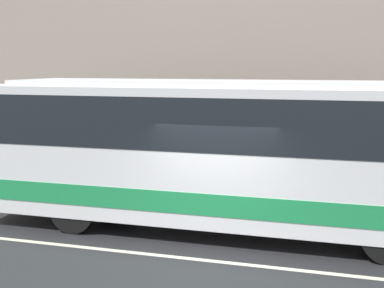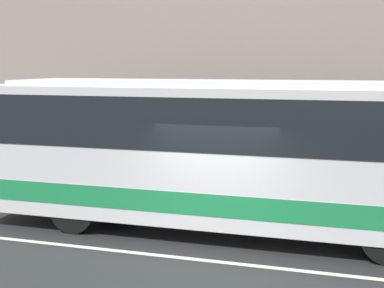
% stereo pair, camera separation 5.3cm
% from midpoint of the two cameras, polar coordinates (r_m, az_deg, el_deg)
% --- Properties ---
extents(ground_plane, '(60.00, 60.00, 0.00)m').
position_cam_midpoint_polar(ground_plane, '(10.35, 1.60, -12.32)').
color(ground_plane, '#262628').
extents(sidewalk, '(60.00, 2.59, 0.14)m').
position_cam_midpoint_polar(sidewalk, '(15.28, 6.86, -5.24)').
color(sidewalk, gray).
rests_on(sidewalk, ground_plane).
extents(building_facade, '(60.00, 0.35, 11.50)m').
position_cam_midpoint_polar(building_facade, '(16.38, 8.11, 14.96)').
color(building_facade, gray).
rests_on(building_facade, ground_plane).
extents(lane_stripe, '(54.00, 0.14, 0.01)m').
position_cam_midpoint_polar(lane_stripe, '(10.35, 1.60, -12.30)').
color(lane_stripe, beige).
rests_on(lane_stripe, ground_plane).
extents(transit_bus, '(10.56, 2.53, 3.33)m').
position_cam_midpoint_polar(transit_bus, '(11.76, 2.38, -0.33)').
color(transit_bus, white).
rests_on(transit_bus, ground_plane).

